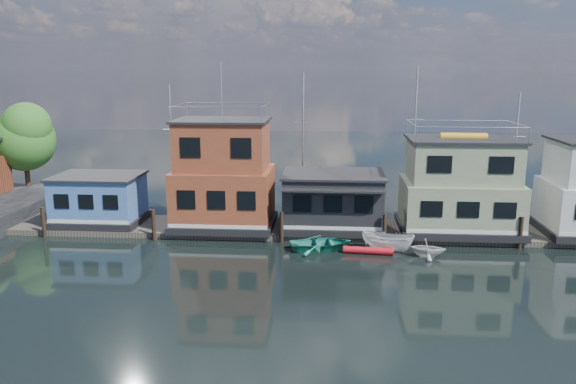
# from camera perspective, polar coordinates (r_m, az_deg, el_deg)

# --- Properties ---
(ground) EXTENTS (160.00, 160.00, 0.00)m
(ground) POSITION_cam_1_polar(r_m,az_deg,el_deg) (30.19, 5.48, -10.65)
(ground) COLOR black
(ground) RESTS_ON ground
(dock) EXTENTS (48.00, 5.00, 0.40)m
(dock) POSITION_cam_1_polar(r_m,az_deg,el_deg) (41.44, 5.22, -3.87)
(dock) COLOR #595147
(dock) RESTS_ON ground
(houseboat_blue) EXTENTS (6.40, 4.90, 3.66)m
(houseboat_blue) POSITION_cam_1_polar(r_m,az_deg,el_deg) (44.42, -18.63, -0.70)
(houseboat_blue) COLOR black
(houseboat_blue) RESTS_ON dock
(houseboat_red) EXTENTS (7.40, 5.90, 11.86)m
(houseboat_red) POSITION_cam_1_polar(r_m,az_deg,el_deg) (41.26, -6.57, 1.61)
(houseboat_red) COLOR black
(houseboat_red) RESTS_ON dock
(houseboat_dark) EXTENTS (7.40, 6.10, 4.06)m
(houseboat_dark) POSITION_cam_1_polar(r_m,az_deg,el_deg) (40.85, 4.58, -0.88)
(houseboat_dark) COLOR black
(houseboat_dark) RESTS_ON dock
(houseboat_green) EXTENTS (8.40, 5.90, 7.03)m
(houseboat_green) POSITION_cam_1_polar(r_m,az_deg,el_deg) (41.65, 17.08, 0.46)
(houseboat_green) COLOR black
(houseboat_green) RESTS_ON dock
(pilings) EXTENTS (42.28, 0.28, 2.20)m
(pilings) POSITION_cam_1_polar(r_m,az_deg,el_deg) (38.50, 4.80, -3.75)
(pilings) COLOR #2D2116
(pilings) RESTS_ON ground
(background_masts) EXTENTS (36.40, 0.16, 12.00)m
(background_masts) POSITION_cam_1_polar(r_m,az_deg,el_deg) (46.52, 11.14, 4.49)
(background_masts) COLOR silver
(background_masts) RESTS_ON ground
(motorboat) EXTENTS (3.81, 2.61, 1.38)m
(motorboat) POSITION_cam_1_polar(r_m,az_deg,el_deg) (37.57, 10.08, -4.97)
(motorboat) COLOR white
(motorboat) RESTS_ON ground
(red_kayak) EXTENTS (3.24, 0.75, 0.47)m
(red_kayak) POSITION_cam_1_polar(r_m,az_deg,el_deg) (37.01, 8.14, -5.91)
(red_kayak) COLOR red
(red_kayak) RESTS_ON ground
(dinghy_teal) EXTENTS (4.75, 3.87, 0.86)m
(dinghy_teal) POSITION_cam_1_polar(r_m,az_deg,el_deg) (37.49, 3.39, -5.24)
(dinghy_teal) COLOR teal
(dinghy_teal) RESTS_ON ground
(dinghy_white) EXTENTS (2.57, 2.30, 1.22)m
(dinghy_white) POSITION_cam_1_polar(r_m,az_deg,el_deg) (37.07, 13.96, -5.51)
(dinghy_white) COLOR silver
(dinghy_white) RESTS_ON ground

